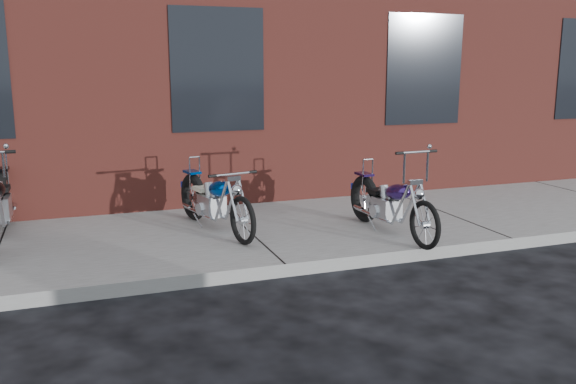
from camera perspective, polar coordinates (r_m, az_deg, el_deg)
name	(u,v)px	position (r m, az deg, el deg)	size (l,w,h in m)	color
ground	(285,277)	(6.69, -0.24, -7.99)	(120.00, 120.00, 0.00)	black
sidewalk	(248,235)	(8.03, -3.80, -4.08)	(22.00, 3.00, 0.15)	slate
chopper_purple	(390,205)	(7.86, 9.52, -1.25)	(0.49, 2.03, 1.14)	black
chopper_blue	(214,203)	(7.95, -6.91, -0.98)	(0.66, 2.03, 0.90)	black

